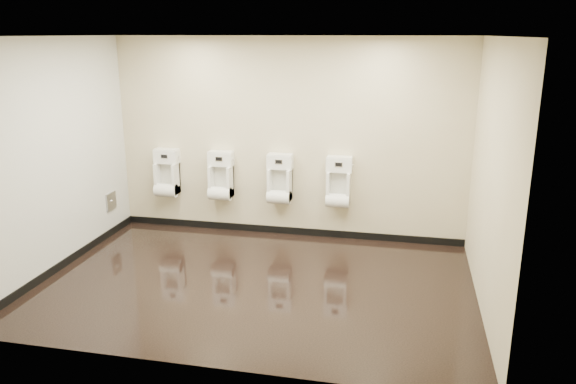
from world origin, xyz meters
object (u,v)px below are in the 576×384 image
access_panel (111,201)px  urinal_2 (280,183)px  urinal_0 (167,176)px  urinal_1 (221,179)px  urinal_3 (339,186)px

access_panel → urinal_2: (2.40, 0.43, 0.30)m
access_panel → urinal_0: (0.69, 0.43, 0.30)m
urinal_2 → urinal_0: bearing=180.0°
urinal_0 → urinal_2: 1.70m
urinal_1 → urinal_3: size_ratio=1.00×
access_panel → urinal_2: 2.45m
urinal_2 → access_panel: bearing=-169.9°
urinal_0 → urinal_1: same height
urinal_1 → urinal_2: bearing=0.0°
urinal_0 → urinal_1: (0.83, 0.00, 0.00)m
urinal_0 → urinal_3: same height
urinal_0 → urinal_1: 0.83m
urinal_0 → urinal_2: size_ratio=1.00×
urinal_1 → urinal_3: bearing=0.0°
urinal_1 → urinal_2: 0.87m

